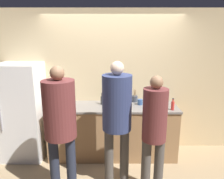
{
  "coord_description": "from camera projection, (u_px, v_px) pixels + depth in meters",
  "views": [
    {
      "loc": [
        -0.01,
        -3.27,
        2.15
      ],
      "look_at": [
        0.0,
        0.15,
        1.29
      ],
      "focal_mm": 35.0,
      "sensor_mm": 36.0,
      "label": 1
    }
  ],
  "objects": [
    {
      "name": "person_center",
      "position": [
        116.0,
        112.0,
        2.99
      ],
      "size": [
        0.4,
        0.4,
        1.82
      ],
      "color": "#4C4742",
      "rests_on": "ground_plane"
    },
    {
      "name": "person_right",
      "position": [
        153.0,
        128.0,
        2.86
      ],
      "size": [
        0.32,
        0.32,
        1.66
      ],
      "color": "#4C4742",
      "rests_on": "ground_plane"
    },
    {
      "name": "utensil_crock",
      "position": [
        134.0,
        98.0,
        4.05
      ],
      "size": [
        0.11,
        0.11,
        0.23
      ],
      "color": "#3D424C",
      "rests_on": "counter"
    },
    {
      "name": "bottle_red",
      "position": [
        172.0,
        105.0,
        3.6
      ],
      "size": [
        0.05,
        0.05,
        0.2
      ],
      "color": "red",
      "rests_on": "counter"
    },
    {
      "name": "cup_blue",
      "position": [
        139.0,
        102.0,
        3.88
      ],
      "size": [
        0.09,
        0.09,
        0.1
      ],
      "color": "#335184",
      "rests_on": "counter"
    },
    {
      "name": "ground_plane",
      "position": [
        112.0,
        165.0,
        3.7
      ],
      "size": [
        14.0,
        14.0,
        0.0
      ],
      "primitive_type": "plane",
      "color": "#9E8460"
    },
    {
      "name": "refrigerator",
      "position": [
        22.0,
        111.0,
        3.83
      ],
      "size": [
        0.72,
        0.69,
        1.69
      ],
      "color": "white",
      "rests_on": "ground_plane"
    },
    {
      "name": "cup_black",
      "position": [
        161.0,
        101.0,
        3.95
      ],
      "size": [
        0.07,
        0.07,
        0.08
      ],
      "color": "#28282D",
      "rests_on": "counter"
    },
    {
      "name": "person_left",
      "position": [
        59.0,
        119.0,
        2.79
      ],
      "size": [
        0.41,
        0.41,
        1.79
      ],
      "color": "#232838",
      "rests_on": "ground_plane"
    },
    {
      "name": "bottle_dark",
      "position": [
        101.0,
        100.0,
        3.89
      ],
      "size": [
        0.05,
        0.05,
        0.21
      ],
      "color": "#333338",
      "rests_on": "counter"
    },
    {
      "name": "counter",
      "position": [
        112.0,
        130.0,
        3.95
      ],
      "size": [
        2.26,
        0.69,
        0.94
      ],
      "color": "#9E754C",
      "rests_on": "ground_plane"
    },
    {
      "name": "fruit_bowl",
      "position": [
        118.0,
        105.0,
        3.72
      ],
      "size": [
        0.29,
        0.29,
        0.12
      ],
      "color": "beige",
      "rests_on": "counter"
    },
    {
      "name": "wall_back",
      "position": [
        112.0,
        82.0,
        4.07
      ],
      "size": [
        5.2,
        0.06,
        2.6
      ],
      "color": "#D6BC8C",
      "rests_on": "ground_plane"
    },
    {
      "name": "potted_plant",
      "position": [
        110.0,
        95.0,
        4.01
      ],
      "size": [
        0.15,
        0.15,
        0.24
      ],
      "color": "beige",
      "rests_on": "counter"
    }
  ]
}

